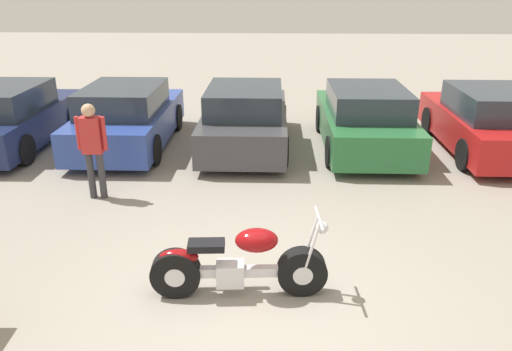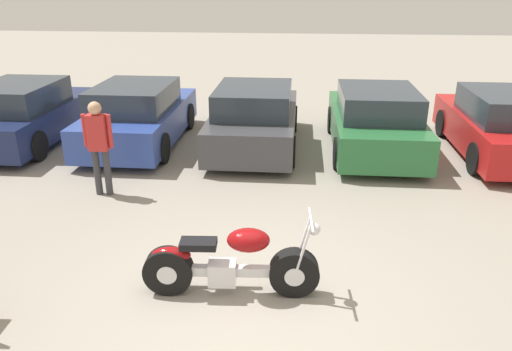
{
  "view_description": "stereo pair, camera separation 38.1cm",
  "coord_description": "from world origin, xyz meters",
  "px_view_note": "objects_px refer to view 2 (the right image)",
  "views": [
    {
      "loc": [
        0.19,
        -4.99,
        3.69
      ],
      "look_at": [
        -0.06,
        2.05,
        0.85
      ],
      "focal_mm": 35.0,
      "sensor_mm": 36.0,
      "label": 1
    },
    {
      "loc": [
        0.57,
        -4.97,
        3.69
      ],
      "look_at": [
        -0.06,
        2.05,
        0.85
      ],
      "focal_mm": 35.0,
      "sensor_mm": 36.0,
      "label": 2
    }
  ],
  "objects_px": {
    "parked_car_dark_grey": "(254,119)",
    "parked_car_red": "(502,126)",
    "parked_car_green": "(375,121)",
    "person_standing": "(99,141)",
    "motorcycle": "(229,264)",
    "parked_car_blue": "(139,116)",
    "parked_car_navy": "(25,114)"
  },
  "relations": [
    {
      "from": "person_standing",
      "to": "parked_car_dark_grey",
      "type": "bearing_deg",
      "value": 49.78
    },
    {
      "from": "parked_car_navy",
      "to": "person_standing",
      "type": "relative_size",
      "value": 2.41
    },
    {
      "from": "motorcycle",
      "to": "parked_car_green",
      "type": "xyz_separation_m",
      "value": [
        2.47,
        5.7,
        0.26
      ]
    },
    {
      "from": "parked_car_blue",
      "to": "parked_car_red",
      "type": "height_order",
      "value": "same"
    },
    {
      "from": "motorcycle",
      "to": "parked_car_dark_grey",
      "type": "distance_m",
      "value": 5.71
    },
    {
      "from": "parked_car_green",
      "to": "parked_car_blue",
      "type": "bearing_deg",
      "value": -179.87
    },
    {
      "from": "parked_car_green",
      "to": "person_standing",
      "type": "distance_m",
      "value": 5.92
    },
    {
      "from": "parked_car_dark_grey",
      "to": "parked_car_green",
      "type": "height_order",
      "value": "same"
    },
    {
      "from": "parked_car_green",
      "to": "motorcycle",
      "type": "bearing_deg",
      "value": -113.39
    },
    {
      "from": "parked_car_blue",
      "to": "person_standing",
      "type": "bearing_deg",
      "value": -85.48
    },
    {
      "from": "parked_car_navy",
      "to": "parked_car_dark_grey",
      "type": "height_order",
      "value": "same"
    },
    {
      "from": "parked_car_dark_grey",
      "to": "parked_car_green",
      "type": "relative_size",
      "value": 1.0
    },
    {
      "from": "parked_car_green",
      "to": "person_standing",
      "type": "xyz_separation_m",
      "value": [
        -5.14,
        -2.91,
        0.35
      ]
    },
    {
      "from": "parked_car_navy",
      "to": "parked_car_red",
      "type": "xyz_separation_m",
      "value": [
        10.74,
        0.02,
        0.0
      ]
    },
    {
      "from": "parked_car_dark_grey",
      "to": "parked_car_green",
      "type": "distance_m",
      "value": 2.69
    },
    {
      "from": "motorcycle",
      "to": "parked_car_blue",
      "type": "xyz_separation_m",
      "value": [
        -2.9,
        5.69,
        0.26
      ]
    },
    {
      "from": "parked_car_green",
      "to": "parked_car_red",
      "type": "height_order",
      "value": "same"
    },
    {
      "from": "parked_car_navy",
      "to": "parked_car_red",
      "type": "height_order",
      "value": "same"
    },
    {
      "from": "parked_car_navy",
      "to": "parked_car_red",
      "type": "relative_size",
      "value": 1.0
    },
    {
      "from": "parked_car_dark_grey",
      "to": "person_standing",
      "type": "xyz_separation_m",
      "value": [
        -2.46,
        -2.9,
        0.35
      ]
    },
    {
      "from": "parked_car_green",
      "to": "parked_car_red",
      "type": "relative_size",
      "value": 1.0
    },
    {
      "from": "parked_car_navy",
      "to": "parked_car_blue",
      "type": "distance_m",
      "value": 2.69
    },
    {
      "from": "motorcycle",
      "to": "parked_car_dark_grey",
      "type": "bearing_deg",
      "value": 92.19
    },
    {
      "from": "motorcycle",
      "to": "person_standing",
      "type": "relative_size",
      "value": 1.27
    },
    {
      "from": "parked_car_red",
      "to": "person_standing",
      "type": "distance_m",
      "value": 8.33
    },
    {
      "from": "parked_car_dark_grey",
      "to": "parked_car_red",
      "type": "height_order",
      "value": "same"
    },
    {
      "from": "parked_car_blue",
      "to": "parked_car_dark_grey",
      "type": "bearing_deg",
      "value": 0.18
    },
    {
      "from": "motorcycle",
      "to": "parked_car_blue",
      "type": "relative_size",
      "value": 0.53
    },
    {
      "from": "motorcycle",
      "to": "parked_car_red",
      "type": "distance_m",
      "value": 7.63
    },
    {
      "from": "motorcycle",
      "to": "person_standing",
      "type": "height_order",
      "value": "person_standing"
    },
    {
      "from": "person_standing",
      "to": "motorcycle",
      "type": "bearing_deg",
      "value": -46.26
    },
    {
      "from": "parked_car_dark_grey",
      "to": "parked_car_red",
      "type": "bearing_deg",
      "value": -0.86
    }
  ]
}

